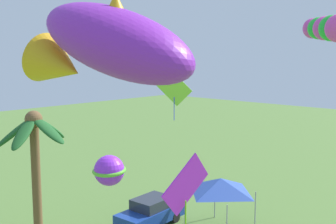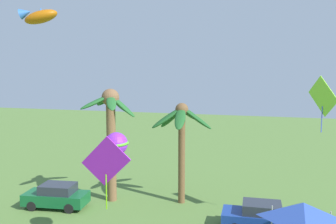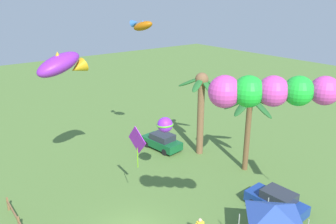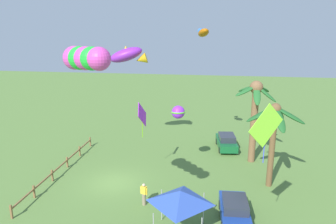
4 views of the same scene
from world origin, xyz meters
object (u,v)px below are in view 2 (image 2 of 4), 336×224
Objects in this scene: kite_diamond_0 at (323,97)px; kite_fish_1 at (39,16)px; parked_car_0 at (259,216)px; palm_tree_0 at (181,128)px; kite_ball_5 at (116,144)px; parked_car_1 at (57,196)px; kite_diamond_4 at (106,162)px; palm_tree_1 at (111,122)px; festival_tent at (303,211)px.

kite_fish_1 is at bearing -165.37° from kite_diamond_0.
kite_diamond_0 is at bearing 18.18° from parked_car_0.
parked_car_0 is at bearing -29.51° from palm_tree_0.
kite_fish_1 is at bearing 162.25° from kite_ball_5.
parked_car_1 is at bearing 145.18° from kite_ball_5.
kite_ball_5 reaches higher than parked_car_1.
kite_fish_1 reaches higher than parked_car_1.
palm_tree_1 is at bearing 113.74° from kite_diamond_4.
kite_diamond_4 is (-8.54, -8.09, -2.11)m from kite_diamond_0.
festival_tent is (7.00, -6.06, -2.41)m from palm_tree_0.
festival_tent is at bearing 7.89° from kite_ball_5.
kite_diamond_4 reaches higher than festival_tent.
festival_tent is at bearing -58.84° from parked_car_0.
parked_car_0 is 1.39× the size of festival_tent.
parked_car_0 is (5.07, -2.87, -4.13)m from palm_tree_0.
kite_fish_1 is at bearing -110.46° from palm_tree_1.
palm_tree_0 is at bearing 11.16° from palm_tree_1.
kite_ball_5 is (5.99, -4.17, 4.46)m from parked_car_1.
festival_tent is at bearing -40.90° from palm_tree_0.
parked_car_0 is 12.34m from parked_car_1.
palm_tree_1 is (-4.48, -0.88, 0.33)m from palm_tree_0.
kite_diamond_0 is 11.96m from kite_diamond_4.
palm_tree_0 reaches higher than parked_car_0.
kite_diamond_4 is 2.88m from kite_ball_5.
kite_fish_1 reaches higher than parked_car_0.
parked_car_1 is 2.82× the size of kite_ball_5.
kite_ball_5 is (-0.80, 2.77, 0.15)m from kite_diamond_4.
kite_diamond_0 reaches higher than festival_tent.
parked_car_0 is 7.16m from kite_diamond_0.
parked_car_1 is at bearing -175.69° from kite_diamond_0.
festival_tent is 1.98× the size of kite_ball_5.
kite_diamond_4 is at bearing -37.08° from kite_fish_1.
kite_diamond_4 is (-7.48, -3.91, 2.60)m from festival_tent.
palm_tree_0 is 8.59m from kite_diamond_0.
palm_tree_0 is at bearing 139.10° from festival_tent.
palm_tree_1 is 9.93m from kite_diamond_4.
palm_tree_0 reaches higher than festival_tent.
parked_car_1 is (-2.79, -2.16, -4.47)m from palm_tree_1.
kite_diamond_4 is at bearing -152.38° from festival_tent.
festival_tent is at bearing 27.62° from kite_diamond_4.
parked_car_0 is 1.84× the size of kite_fish_1.
kite_diamond_4 is at bearing -45.61° from parked_car_1.
kite_fish_1 reaches higher than kite_ball_5.
palm_tree_1 is at bearing 69.54° from kite_fish_1.
palm_tree_1 is 1.86× the size of parked_car_0.
palm_tree_1 is 7.95m from kite_fish_1.
kite_fish_1 is (-14.31, -3.73, 4.18)m from kite_diamond_0.
palm_tree_1 is 1.81× the size of parked_car_1.
kite_ball_5 reaches higher than festival_tent.
parked_car_1 is at bearing -157.30° from palm_tree_0.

